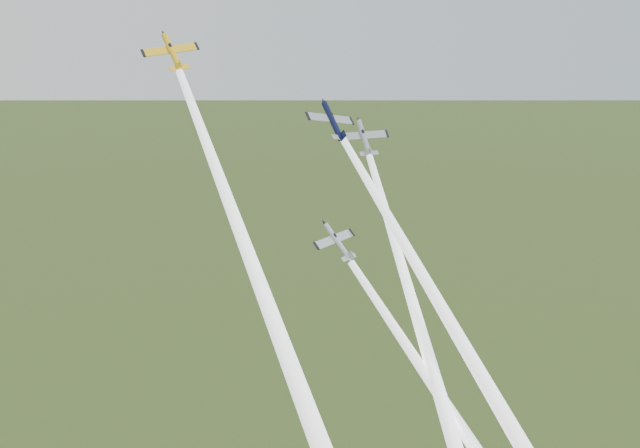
{
  "coord_description": "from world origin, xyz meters",
  "views": [
    {
      "loc": [
        -48.0,
        -94.62,
        120.16
      ],
      "look_at": [
        0.0,
        -6.0,
        92.0
      ],
      "focal_mm": 45.0,
      "sensor_mm": 36.0,
      "label": 1
    }
  ],
  "objects_px": {
    "plane_navy": "(332,121)",
    "plane_silver_right": "(364,138)",
    "plane_yellow": "(172,52)",
    "plane_silver_low": "(337,242)"
  },
  "relations": [
    {
      "from": "plane_silver_low",
      "to": "plane_navy",
      "type": "bearing_deg",
      "value": 46.1
    },
    {
      "from": "plane_yellow",
      "to": "plane_silver_low",
      "type": "height_order",
      "value": "plane_yellow"
    },
    {
      "from": "plane_yellow",
      "to": "plane_silver_right",
      "type": "distance_m",
      "value": 29.79
    },
    {
      "from": "plane_silver_right",
      "to": "plane_yellow",
      "type": "bearing_deg",
      "value": -171.74
    },
    {
      "from": "plane_yellow",
      "to": "plane_navy",
      "type": "height_order",
      "value": "plane_yellow"
    },
    {
      "from": "plane_navy",
      "to": "plane_silver_right",
      "type": "relative_size",
      "value": 1.04
    },
    {
      "from": "plane_navy",
      "to": "plane_silver_right",
      "type": "height_order",
      "value": "plane_navy"
    },
    {
      "from": "plane_yellow",
      "to": "plane_silver_right",
      "type": "height_order",
      "value": "plane_yellow"
    },
    {
      "from": "plane_navy",
      "to": "plane_silver_right",
      "type": "xyz_separation_m",
      "value": [
        6.62,
        2.67,
        -3.18
      ]
    },
    {
      "from": "plane_yellow",
      "to": "plane_silver_right",
      "type": "relative_size",
      "value": 0.96
    }
  ]
}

